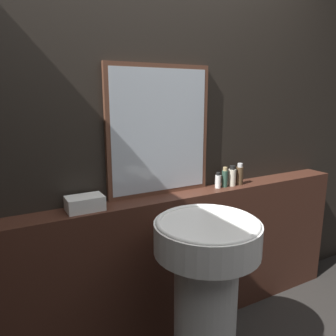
{
  "coord_description": "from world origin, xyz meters",
  "views": [
    {
      "loc": [
        -0.92,
        -0.5,
        1.49
      ],
      "look_at": [
        -0.07,
        1.04,
        1.09
      ],
      "focal_mm": 35.0,
      "sensor_mm": 36.0,
      "label": 1
    }
  ],
  "objects_px": {
    "towel_stack": "(85,203)",
    "body_wash_bottle": "(240,175)",
    "conditioner_bottle": "(225,178)",
    "pedestal_sink": "(206,290)",
    "shampoo_bottle": "(218,181)",
    "lotion_bottle": "(232,176)",
    "mirror": "(160,131)"
  },
  "relations": [
    {
      "from": "towel_stack",
      "to": "body_wash_bottle",
      "type": "distance_m",
      "value": 1.05
    },
    {
      "from": "towel_stack",
      "to": "conditioner_bottle",
      "type": "height_order",
      "value": "conditioner_bottle"
    },
    {
      "from": "pedestal_sink",
      "to": "towel_stack",
      "type": "xyz_separation_m",
      "value": [
        -0.45,
        0.47,
        0.38
      ]
    },
    {
      "from": "conditioner_bottle",
      "to": "body_wash_bottle",
      "type": "xyz_separation_m",
      "value": [
        0.13,
        0.0,
        0.01
      ]
    },
    {
      "from": "towel_stack",
      "to": "conditioner_bottle",
      "type": "xyz_separation_m",
      "value": [
        0.92,
        0.0,
        0.02
      ]
    },
    {
      "from": "pedestal_sink",
      "to": "conditioner_bottle",
      "type": "height_order",
      "value": "conditioner_bottle"
    },
    {
      "from": "pedestal_sink",
      "to": "shampoo_bottle",
      "type": "distance_m",
      "value": 0.74
    },
    {
      "from": "body_wash_bottle",
      "to": "conditioner_bottle",
      "type": "bearing_deg",
      "value": 180.0
    },
    {
      "from": "lotion_bottle",
      "to": "body_wash_bottle",
      "type": "xyz_separation_m",
      "value": [
        0.06,
        0.0,
        0.0
      ]
    },
    {
      "from": "conditioner_bottle",
      "to": "pedestal_sink",
      "type": "bearing_deg",
      "value": -135.17
    },
    {
      "from": "shampoo_bottle",
      "to": "body_wash_bottle",
      "type": "relative_size",
      "value": 0.71
    },
    {
      "from": "conditioner_bottle",
      "to": "body_wash_bottle",
      "type": "bearing_deg",
      "value": 0.0
    },
    {
      "from": "mirror",
      "to": "towel_stack",
      "type": "xyz_separation_m",
      "value": [
        -0.48,
        -0.07,
        -0.34
      ]
    },
    {
      "from": "mirror",
      "to": "towel_stack",
      "type": "height_order",
      "value": "mirror"
    },
    {
      "from": "pedestal_sink",
      "to": "shampoo_bottle",
      "type": "bearing_deg",
      "value": 48.32
    },
    {
      "from": "mirror",
      "to": "lotion_bottle",
      "type": "xyz_separation_m",
      "value": [
        0.5,
        -0.07,
        -0.32
      ]
    },
    {
      "from": "towel_stack",
      "to": "lotion_bottle",
      "type": "relative_size",
      "value": 1.42
    },
    {
      "from": "towel_stack",
      "to": "conditioner_bottle",
      "type": "bearing_deg",
      "value": 0.0
    },
    {
      "from": "shampoo_bottle",
      "to": "conditioner_bottle",
      "type": "distance_m",
      "value": 0.06
    },
    {
      "from": "pedestal_sink",
      "to": "lotion_bottle",
      "type": "relative_size",
      "value": 6.78
    },
    {
      "from": "pedestal_sink",
      "to": "lotion_bottle",
      "type": "height_order",
      "value": "lotion_bottle"
    },
    {
      "from": "pedestal_sink",
      "to": "conditioner_bottle",
      "type": "relative_size",
      "value": 6.92
    },
    {
      "from": "pedestal_sink",
      "to": "mirror",
      "type": "xyz_separation_m",
      "value": [
        0.03,
        0.54,
        0.73
      ]
    },
    {
      "from": "lotion_bottle",
      "to": "body_wash_bottle",
      "type": "bearing_deg",
      "value": 0.0
    },
    {
      "from": "towel_stack",
      "to": "shampoo_bottle",
      "type": "bearing_deg",
      "value": 0.0
    },
    {
      "from": "shampoo_bottle",
      "to": "lotion_bottle",
      "type": "height_order",
      "value": "lotion_bottle"
    },
    {
      "from": "pedestal_sink",
      "to": "shampoo_bottle",
      "type": "xyz_separation_m",
      "value": [
        0.42,
        0.47,
        0.39
      ]
    },
    {
      "from": "pedestal_sink",
      "to": "mirror",
      "type": "bearing_deg",
      "value": 86.68
    },
    {
      "from": "mirror",
      "to": "body_wash_bottle",
      "type": "xyz_separation_m",
      "value": [
        0.57,
        -0.07,
        -0.32
      ]
    },
    {
      "from": "shampoo_bottle",
      "to": "body_wash_bottle",
      "type": "height_order",
      "value": "body_wash_bottle"
    },
    {
      "from": "shampoo_bottle",
      "to": "pedestal_sink",
      "type": "bearing_deg",
      "value": -131.68
    },
    {
      "from": "pedestal_sink",
      "to": "towel_stack",
      "type": "bearing_deg",
      "value": 133.48
    }
  ]
}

